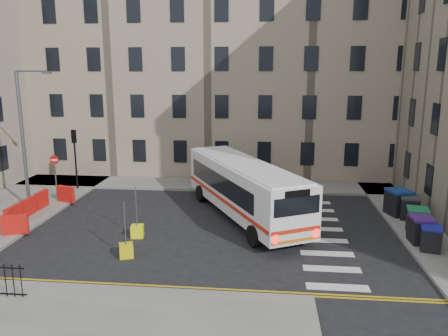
% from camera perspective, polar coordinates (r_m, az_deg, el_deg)
% --- Properties ---
extents(ground, '(120.00, 120.00, 0.00)m').
position_cam_1_polar(ground, '(23.27, 2.53, -7.95)').
color(ground, black).
rests_on(ground, ground).
extents(pavement_north, '(36.00, 3.20, 0.15)m').
position_cam_1_polar(pavement_north, '(32.24, -7.25, -2.06)').
color(pavement_north, slate).
rests_on(pavement_north, ground).
extents(pavement_east, '(2.40, 26.00, 0.15)m').
position_cam_1_polar(pavement_east, '(28.09, 21.78, -5.07)').
color(pavement_east, slate).
rests_on(pavement_east, ground).
extents(pavement_west, '(6.00, 22.00, 0.15)m').
position_cam_1_polar(pavement_west, '(28.55, -26.77, -5.26)').
color(pavement_west, slate).
rests_on(pavement_west, ground).
extents(pavement_sw, '(20.00, 6.00, 0.15)m').
position_cam_1_polar(pavement_sw, '(16.46, -26.48, -18.22)').
color(pavement_sw, slate).
rests_on(pavement_sw, ground).
extents(terrace_north, '(38.30, 10.80, 17.20)m').
position_cam_1_polar(terrace_north, '(38.17, -6.72, 13.17)').
color(terrace_north, gray).
rests_on(terrace_north, ground).
extents(traffic_light_nw, '(0.28, 0.22, 4.10)m').
position_cam_1_polar(traffic_light_nw, '(31.65, -18.91, 2.26)').
color(traffic_light_nw, black).
rests_on(traffic_light_nw, pavement_west).
extents(streetlamp, '(0.50, 0.22, 8.14)m').
position_cam_1_polar(streetlamp, '(27.96, -24.81, 3.56)').
color(streetlamp, '#595B5E').
rests_on(streetlamp, pavement_west).
extents(no_entry_north, '(0.60, 0.08, 3.00)m').
position_cam_1_polar(no_entry_north, '(30.25, -21.23, 0.10)').
color(no_entry_north, '#595B5E').
rests_on(no_entry_north, pavement_west).
extents(roadworks_barriers, '(1.66, 6.26, 1.00)m').
position_cam_1_polar(roadworks_barriers, '(26.88, -23.56, -4.72)').
color(roadworks_barriers, red).
rests_on(roadworks_barriers, pavement_west).
extents(bus, '(7.59, 11.36, 3.12)m').
position_cam_1_polar(bus, '(24.55, 2.59, -2.44)').
color(bus, white).
rests_on(bus, ground).
extents(wheelie_bin_a, '(1.14, 1.24, 1.14)m').
position_cam_1_polar(wheelie_bin_a, '(22.19, 25.39, -8.25)').
color(wheelie_bin_a, black).
rests_on(wheelie_bin_a, pavement_east).
extents(wheelie_bin_b, '(1.03, 1.17, 1.27)m').
position_cam_1_polar(wheelie_bin_b, '(22.90, 24.33, -7.34)').
color(wheelie_bin_b, black).
rests_on(wheelie_bin_b, pavement_east).
extents(wheelie_bin_c, '(1.21, 1.33, 1.28)m').
position_cam_1_polar(wheelie_bin_c, '(24.13, 23.92, -6.30)').
color(wheelie_bin_c, black).
rests_on(wheelie_bin_c, pavement_east).
extents(wheelie_bin_d, '(1.22, 1.34, 1.28)m').
position_cam_1_polar(wheelie_bin_d, '(26.28, 23.08, -4.73)').
color(wheelie_bin_d, black).
rests_on(wheelie_bin_d, pavement_east).
extents(wheelie_bin_e, '(1.50, 1.61, 1.45)m').
position_cam_1_polar(wheelie_bin_e, '(26.72, 21.82, -4.15)').
color(wheelie_bin_e, black).
rests_on(wheelie_bin_e, pavement_east).
extents(bollard_yellow, '(0.70, 0.70, 0.60)m').
position_cam_1_polar(bollard_yellow, '(22.51, -11.26, -8.10)').
color(bollard_yellow, '#F8F70D').
rests_on(bollard_yellow, ground).
extents(bollard_chevron, '(0.77, 0.77, 0.60)m').
position_cam_1_polar(bollard_chevron, '(20.32, -12.64, -10.48)').
color(bollard_chevron, yellow).
rests_on(bollard_chevron, ground).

